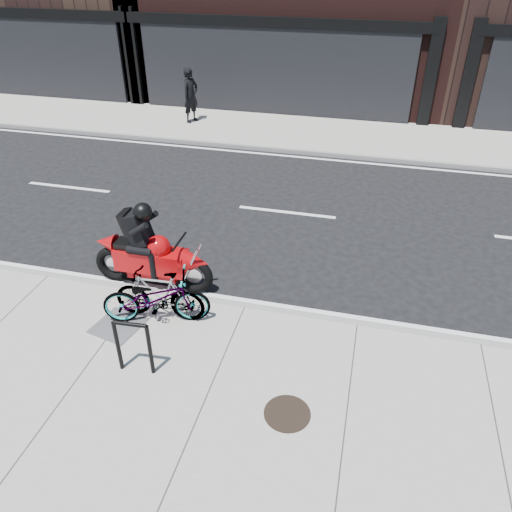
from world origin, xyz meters
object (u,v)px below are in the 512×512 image
(bicycle_rear, at_px, (159,295))
(motorcycle, at_px, (156,255))
(bike_rack, at_px, (133,343))
(manhole_cover, at_px, (287,413))
(bicycle_front, at_px, (156,298))
(utility_grate, at_px, (118,326))
(pedestrian, at_px, (191,95))

(bicycle_rear, height_order, motorcycle, motorcycle)
(bike_rack, bearing_deg, motorcycle, 105.08)
(motorcycle, relative_size, manhole_cover, 3.62)
(bicycle_front, relative_size, utility_grate, 2.43)
(utility_grate, bearing_deg, bike_rack, -48.15)
(bicycle_front, distance_m, pedestrian, 10.97)
(bicycle_front, height_order, utility_grate, bicycle_front)
(bicycle_rear, distance_m, manhole_cover, 3.00)
(bike_rack, height_order, utility_grate, bike_rack)
(pedestrian, height_order, manhole_cover, pedestrian)
(bike_rack, relative_size, motorcycle, 0.40)
(bicycle_front, distance_m, manhole_cover, 2.97)
(utility_grate, bearing_deg, bicycle_front, 27.57)
(motorcycle, height_order, pedestrian, pedestrian)
(manhole_cover, relative_size, utility_grate, 0.88)
(pedestrian, bearing_deg, bicycle_rear, -140.76)
(bike_rack, xyz_separation_m, bicycle_rear, (-0.14, 1.27, -0.08))
(bicycle_front, relative_size, pedestrian, 0.99)
(pedestrian, height_order, utility_grate, pedestrian)
(motorcycle, bearing_deg, bike_rack, -75.38)
(motorcycle, distance_m, pedestrian, 9.79)
(motorcycle, height_order, utility_grate, motorcycle)
(bicycle_rear, bearing_deg, bike_rack, 2.53)
(bike_rack, bearing_deg, bicycle_front, 97.57)
(bike_rack, relative_size, utility_grate, 1.27)
(utility_grate, bearing_deg, motorcycle, 83.57)
(bicycle_front, height_order, motorcycle, motorcycle)
(motorcycle, xyz_separation_m, utility_grate, (-0.16, -1.41, -0.59))
(bike_rack, relative_size, bicycle_front, 0.52)
(bicycle_front, bearing_deg, utility_grate, 101.83)
(manhole_cover, bearing_deg, pedestrian, 115.76)
(manhole_cover, height_order, utility_grate, same)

